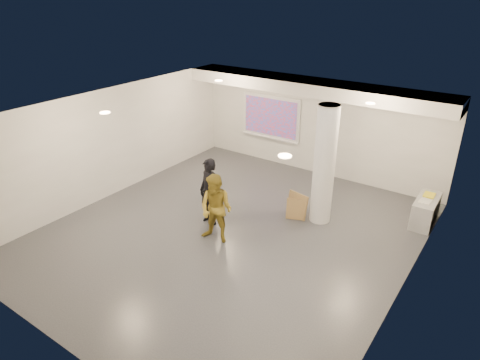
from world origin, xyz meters
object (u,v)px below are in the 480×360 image
Objects in this scene: projection_screen at (271,117)px; woman at (209,192)px; credenza at (425,211)px; column at (324,166)px; man at (216,209)px.

projection_screen reaches higher than woman.
credenza is at bearing -13.81° from projection_screen.
column reaches higher than woman.
column is 2.84m from credenza.
projection_screen is 5.61m from credenza.
projection_screen is 4.50m from woman.
woman is 0.84m from man.
column reaches higher than man.
projection_screen is 1.27× the size of man.
man is at bearing -124.92° from column.
column is 1.76× the size of woman.
credenza is 0.70× the size of man.
column is at bearing 50.90° from woman.
projection_screen is at bearing 114.86° from woman.
projection_screen is 1.23× the size of woman.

